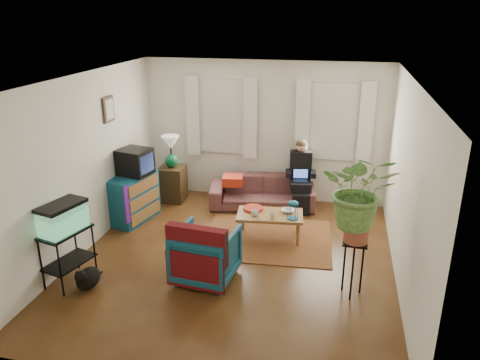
% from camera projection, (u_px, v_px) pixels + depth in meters
% --- Properties ---
extents(floor, '(4.50, 5.00, 0.01)m').
position_uv_depth(floor, '(234.00, 260.00, 6.81)').
color(floor, '#4F2B14').
rests_on(floor, ground).
extents(ceiling, '(4.50, 5.00, 0.01)m').
position_uv_depth(ceiling, '(233.00, 80.00, 5.91)').
color(ceiling, white).
rests_on(ceiling, wall_back).
extents(wall_back, '(4.50, 0.01, 2.60)m').
position_uv_depth(wall_back, '(264.00, 132.00, 8.65)').
color(wall_back, silver).
rests_on(wall_back, floor).
extents(wall_front, '(4.50, 0.01, 2.60)m').
position_uv_depth(wall_front, '(169.00, 271.00, 4.07)').
color(wall_front, silver).
rests_on(wall_front, floor).
extents(wall_left, '(0.01, 5.00, 2.60)m').
position_uv_depth(wall_left, '(84.00, 165.00, 6.82)').
color(wall_left, silver).
rests_on(wall_left, floor).
extents(wall_right, '(0.01, 5.00, 2.60)m').
position_uv_depth(wall_right, '(407.00, 189.00, 5.91)').
color(wall_right, silver).
rests_on(wall_right, floor).
extents(window_left, '(1.08, 0.04, 1.38)m').
position_uv_depth(window_left, '(222.00, 117.00, 8.71)').
color(window_left, white).
rests_on(window_left, wall_back).
extents(window_right, '(1.08, 0.04, 1.38)m').
position_uv_depth(window_right, '(334.00, 122.00, 8.30)').
color(window_right, white).
rests_on(window_right, wall_back).
extents(curtains_left, '(1.36, 0.06, 1.50)m').
position_uv_depth(curtains_left, '(221.00, 118.00, 8.64)').
color(curtains_left, white).
rests_on(curtains_left, wall_back).
extents(curtains_right, '(1.36, 0.06, 1.50)m').
position_uv_depth(curtains_right, '(334.00, 123.00, 8.22)').
color(curtains_right, white).
rests_on(curtains_right, wall_back).
extents(picture_frame, '(0.04, 0.32, 0.40)m').
position_uv_depth(picture_frame, '(109.00, 109.00, 7.36)').
color(picture_frame, '#3D2616').
rests_on(picture_frame, wall_left).
extents(area_rug, '(2.10, 1.73, 0.01)m').
position_uv_depth(area_rug, '(267.00, 239.00, 7.42)').
color(area_rug, maroon).
rests_on(area_rug, floor).
extents(sofa, '(1.99, 1.05, 0.74)m').
position_uv_depth(sofa, '(262.00, 187.00, 8.55)').
color(sofa, brown).
rests_on(sofa, floor).
extents(seated_person, '(0.56, 0.65, 1.13)m').
position_uv_depth(seated_person, '(300.00, 178.00, 8.45)').
color(seated_person, black).
rests_on(seated_person, sofa).
extents(side_table, '(0.47, 0.47, 0.66)m').
position_uv_depth(side_table, '(173.00, 184.00, 8.83)').
color(side_table, '#3E2117').
rests_on(side_table, floor).
extents(table_lamp, '(0.35, 0.35, 0.61)m').
position_uv_depth(table_lamp, '(171.00, 152.00, 8.62)').
color(table_lamp, white).
rests_on(table_lamp, side_table).
extents(dresser, '(0.64, 0.98, 0.82)m').
position_uv_depth(dresser, '(134.00, 198.00, 7.97)').
color(dresser, navy).
rests_on(dresser, floor).
extents(crt_tv, '(0.59, 0.55, 0.44)m').
position_uv_depth(crt_tv, '(135.00, 162.00, 7.83)').
color(crt_tv, black).
rests_on(crt_tv, dresser).
extents(aquarium_stand, '(0.53, 0.75, 0.75)m').
position_uv_depth(aquarium_stand, '(68.00, 257.00, 6.15)').
color(aquarium_stand, black).
rests_on(aquarium_stand, floor).
extents(aquarium, '(0.48, 0.68, 0.40)m').
position_uv_depth(aquarium, '(63.00, 217.00, 5.95)').
color(aquarium, '#7FD899').
rests_on(aquarium, aquarium_stand).
extents(black_cat, '(0.28, 0.42, 0.35)m').
position_uv_depth(black_cat, '(88.00, 276.00, 6.07)').
color(black_cat, black).
rests_on(black_cat, floor).
extents(armchair, '(0.85, 0.80, 0.79)m').
position_uv_depth(armchair, '(206.00, 252.00, 6.23)').
color(armchair, '#115C66').
rests_on(armchair, floor).
extents(serape_throw, '(0.81, 0.27, 0.66)m').
position_uv_depth(serape_throw, '(196.00, 251.00, 5.90)').
color(serape_throw, '#9E0A0A').
rests_on(serape_throw, armchair).
extents(coffee_table, '(1.08, 0.66, 0.42)m').
position_uv_depth(coffee_table, '(270.00, 226.00, 7.39)').
color(coffee_table, brown).
rests_on(coffee_table, floor).
extents(cup_a, '(0.13, 0.13, 0.09)m').
position_uv_depth(cup_a, '(255.00, 213.00, 7.24)').
color(cup_a, white).
rests_on(cup_a, coffee_table).
extents(cup_b, '(0.10, 0.10, 0.09)m').
position_uv_depth(cup_b, '(272.00, 216.00, 7.14)').
color(cup_b, beige).
rests_on(cup_b, coffee_table).
extents(bowl, '(0.22, 0.22, 0.05)m').
position_uv_depth(bowl, '(288.00, 211.00, 7.37)').
color(bowl, white).
rests_on(bowl, coffee_table).
extents(snack_tray, '(0.35, 0.35, 0.04)m').
position_uv_depth(snack_tray, '(253.00, 208.00, 7.47)').
color(snack_tray, '#B21414').
rests_on(snack_tray, coffee_table).
extents(birdcage, '(0.18, 0.18, 0.30)m').
position_uv_depth(birdcage, '(293.00, 210.00, 7.10)').
color(birdcage, '#115B6B').
rests_on(birdcage, coffee_table).
extents(plant_stand, '(0.34, 0.34, 0.76)m').
position_uv_depth(plant_stand, '(353.00, 268.00, 5.87)').
color(plant_stand, black).
rests_on(plant_stand, floor).
extents(potted_plant, '(0.91, 0.80, 0.96)m').
position_uv_depth(potted_plant, '(359.00, 202.00, 5.56)').
color(potted_plant, '#599947').
rests_on(potted_plant, plant_stand).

